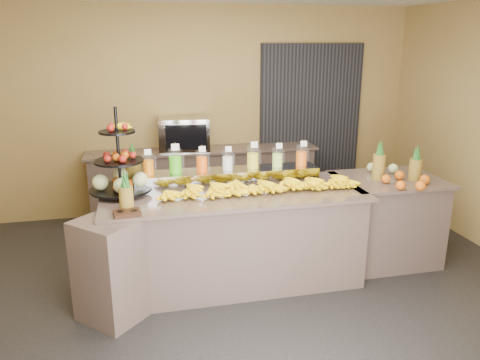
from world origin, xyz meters
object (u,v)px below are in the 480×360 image
object	(u,v)px
condiment_caddy	(127,213)
right_fruit_pile	(400,174)
oven_warmer	(184,134)
fruit_stand	(124,172)
pitcher_tray	(228,177)
banana_heap	(262,184)

from	to	relation	value
condiment_caddy	right_fruit_pile	distance (m)	2.75
oven_warmer	condiment_caddy	bearing A→B (deg)	-101.83
condiment_caddy	fruit_stand	bearing A→B (deg)	91.74
fruit_stand	oven_warmer	distance (m)	1.91
condiment_caddy	oven_warmer	xyz separation A→B (m)	(0.74, 2.35, 0.20)
pitcher_tray	right_fruit_pile	xyz separation A→B (m)	(1.73, -0.34, 0.01)
pitcher_tray	oven_warmer	world-z (taller)	oven_warmer
pitcher_tray	banana_heap	world-z (taller)	banana_heap
right_fruit_pile	oven_warmer	distance (m)	2.82
banana_heap	fruit_stand	size ratio (longest dim) A/B	2.47
pitcher_tray	condiment_caddy	bearing A→B (deg)	-145.46
pitcher_tray	right_fruit_pile	size ratio (longest dim) A/B	3.73
condiment_caddy	pitcher_tray	bearing A→B (deg)	34.54
pitcher_tray	fruit_stand	bearing A→B (deg)	-175.23
pitcher_tray	fruit_stand	size ratio (longest dim) A/B	2.25
banana_heap	oven_warmer	xyz separation A→B (m)	(-0.52, 1.99, 0.14)
pitcher_tray	banana_heap	xyz separation A→B (m)	(0.27, -0.32, -0.00)
banana_heap	condiment_caddy	xyz separation A→B (m)	(-1.26, -0.36, -0.06)
banana_heap	fruit_stand	bearing A→B (deg)	169.55
condiment_caddy	right_fruit_pile	bearing A→B (deg)	7.21
banana_heap	condiment_caddy	distance (m)	1.32
banana_heap	right_fruit_pile	bearing A→B (deg)	-0.69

